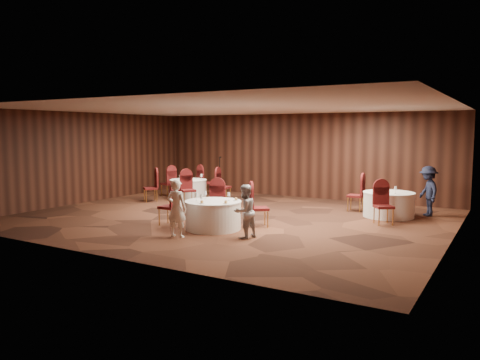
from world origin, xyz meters
The scene contains 15 objects.
ground centered at (0.00, 0.00, 0.00)m, with size 12.00×12.00×0.00m, color black.
room_shell centered at (0.00, 0.00, 1.96)m, with size 12.00×12.00×12.00m.
table_main centered at (0.49, -1.66, 0.38)m, with size 1.47×1.47×0.74m.
table_left centered at (-3.29, 2.32, 0.38)m, with size 1.37×1.37×0.74m.
table_right centered at (4.00, 2.44, 0.38)m, with size 1.49×1.49×0.74m.
chairs_main centered at (0.13, -0.99, 0.50)m, with size 2.86×2.00×1.00m.
chairs_left centered at (-3.31, 2.28, 0.50)m, with size 3.08×3.17×1.00m.
chairs_right centered at (3.49, 2.08, 0.50)m, with size 1.93×2.34×1.00m.
tabletop_main centered at (0.60, -1.76, 0.84)m, with size 1.02×1.03×0.22m.
tabletop_left centered at (-3.28, 2.32, 0.82)m, with size 0.91×0.77×0.22m.
tabletop_right centered at (4.24, 2.17, 0.90)m, with size 0.08×0.08×0.22m.
mic_stand centered at (-2.72, 3.60, 0.45)m, with size 0.24×0.24×1.55m.
woman_a centered at (0.25, -2.86, 0.70)m, with size 0.51×0.33×1.39m, color white.
woman_b centered at (1.70, -2.13, 0.64)m, with size 0.62×0.49×1.28m, color #AEAEB3.
man_c centered at (4.97, 3.20, 0.75)m, with size 0.97×0.56×1.50m, color #161B31.
Camera 1 is at (7.16, -11.59, 2.54)m, focal length 35.00 mm.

